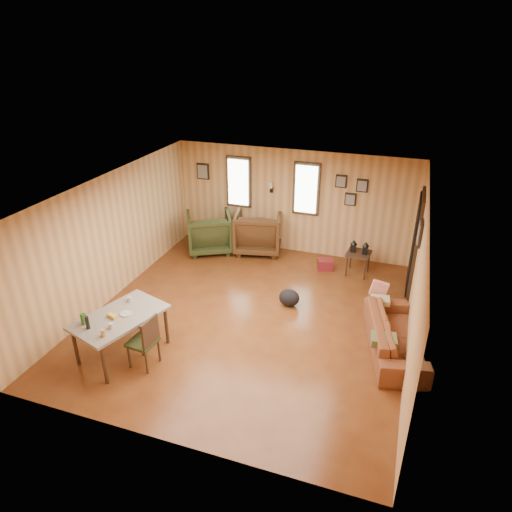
# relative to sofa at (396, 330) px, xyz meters

# --- Properties ---
(room) EXTENTS (5.54, 6.04, 2.44)m
(room) POSITION_rel_sofa_xyz_m (-2.39, 0.42, 0.83)
(room) COLOR brown
(room) RESTS_ON ground
(sofa) EXTENTS (1.00, 2.02, 0.76)m
(sofa) POSITION_rel_sofa_xyz_m (0.00, 0.00, 0.00)
(sofa) COLOR brown
(sofa) RESTS_ON ground
(recliner_brown) EXTENTS (1.23, 1.18, 1.08)m
(recliner_brown) POSITION_rel_sofa_xyz_m (-3.29, 2.85, 0.16)
(recliner_brown) COLOR #452B14
(recliner_brown) RESTS_ON ground
(recliner_green) EXTENTS (1.30, 1.28, 1.01)m
(recliner_green) POSITION_rel_sofa_xyz_m (-4.38, 2.49, 0.13)
(recliner_green) COLOR #2C3417
(recliner_green) RESTS_ON ground
(end_table) EXTENTS (0.56, 0.52, 0.65)m
(end_table) POSITION_rel_sofa_xyz_m (-4.22, 2.62, -0.02)
(end_table) COLOR #3C281A
(end_table) RESTS_ON ground
(side_table) EXTENTS (0.52, 0.52, 0.78)m
(side_table) POSITION_rel_sofa_xyz_m (-0.91, 2.44, 0.15)
(side_table) COLOR #3C281A
(side_table) RESTS_ON ground
(cooler) EXTENTS (0.38, 0.32, 0.23)m
(cooler) POSITION_rel_sofa_xyz_m (-1.60, 2.42, -0.26)
(cooler) COLOR maroon
(cooler) RESTS_ON ground
(backpack) EXTENTS (0.41, 0.32, 0.34)m
(backpack) POSITION_rel_sofa_xyz_m (-1.96, 0.75, -0.21)
(backpack) COLOR black
(backpack) RESTS_ON ground
(sofa_pillows) EXTENTS (0.59, 1.64, 0.34)m
(sofa_pillows) POSITION_rel_sofa_xyz_m (-0.25, 0.19, 0.12)
(sofa_pillows) COLOR #4D552F
(sofa_pillows) RESTS_ON sofa
(dining_table) EXTENTS (1.24, 1.60, 0.93)m
(dining_table) POSITION_rel_sofa_xyz_m (-4.11, -1.51, 0.28)
(dining_table) COLOR gray
(dining_table) RESTS_ON ground
(dining_chair) EXTENTS (0.44, 0.44, 0.89)m
(dining_chair) POSITION_rel_sofa_xyz_m (-3.58, -1.64, 0.12)
(dining_chair) COLOR #2C3417
(dining_chair) RESTS_ON ground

